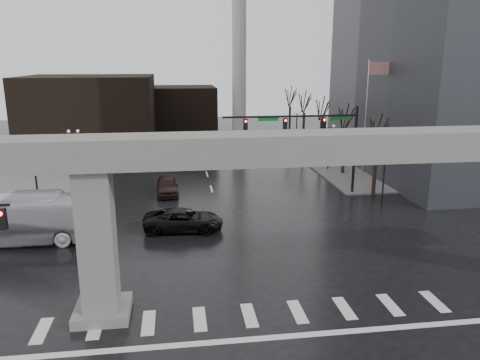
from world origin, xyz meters
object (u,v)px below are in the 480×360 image
Objects in this scene: pickup_truck at (183,220)px; far_car at (167,185)px; city_bus at (17,219)px; signal_mast_arm at (315,131)px.

pickup_truck is 9.79m from far_car.
far_car is (9.79, 10.41, -0.86)m from city_bus.
city_bus reaches higher than far_car.
pickup_truck is (-11.87, -7.70, -5.04)m from signal_mast_arm.
signal_mast_arm is at bearing -10.87° from far_car.
city_bus is at bearing 98.15° from pickup_truck.
signal_mast_arm reaches higher than pickup_truck.
far_car reaches higher than pickup_truck.
signal_mast_arm is at bearing -52.55° from pickup_truck.
pickup_truck is at bearing -84.30° from city_bus.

